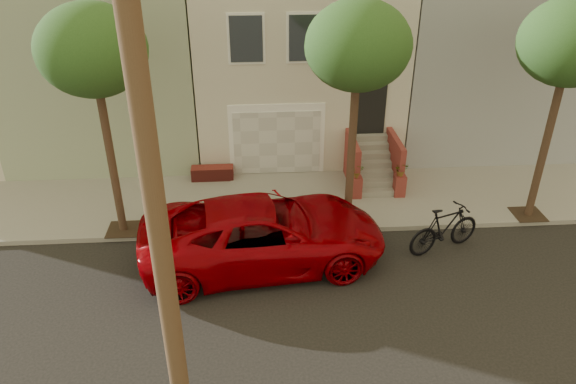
{
  "coord_description": "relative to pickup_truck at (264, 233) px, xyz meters",
  "views": [
    {
      "loc": [
        -1.67,
        -9.4,
        8.57
      ],
      "look_at": [
        -0.81,
        3.0,
        1.7
      ],
      "focal_mm": 33.52,
      "sensor_mm": 36.0,
      "label": 1
    }
  ],
  "objects": [
    {
      "name": "ground",
      "position": [
        1.5,
        -2.31,
        -0.88
      ],
      "size": [
        90.0,
        90.0,
        0.0
      ],
      "primitive_type": "plane",
      "color": "black",
      "rests_on": "ground"
    },
    {
      "name": "sidewalk",
      "position": [
        1.5,
        3.04,
        -0.81
      ],
      "size": [
        40.0,
        3.7,
        0.15
      ],
      "primitive_type": "cube",
      "color": "gray",
      "rests_on": "ground"
    },
    {
      "name": "house_row",
      "position": [
        1.5,
        8.88,
        2.76
      ],
      "size": [
        33.1,
        11.7,
        7.0
      ],
      "color": "#BCB3A0",
      "rests_on": "sidewalk"
    },
    {
      "name": "tree_left",
      "position": [
        -4.0,
        1.59,
        4.37
      ],
      "size": [
        2.7,
        2.57,
        6.3
      ],
      "color": "#2D2116",
      "rests_on": "sidewalk"
    },
    {
      "name": "tree_mid",
      "position": [
        2.5,
        1.59,
        4.37
      ],
      "size": [
        2.7,
        2.57,
        6.3
      ],
      "color": "#2D2116",
      "rests_on": "sidewalk"
    },
    {
      "name": "tree_right",
      "position": [
        8.0,
        1.59,
        4.37
      ],
      "size": [
        2.7,
        2.57,
        6.3
      ],
      "color": "#2D2116",
      "rests_on": "sidewalk"
    },
    {
      "name": "pickup_truck",
      "position": [
        0.0,
        0.0,
        0.0
      ],
      "size": [
        6.63,
        3.61,
        1.76
      ],
      "primitive_type": "imported",
      "rotation": [
        0.0,
        0.0,
        1.68
      ],
      "color": "#8F0006",
      "rests_on": "ground"
    },
    {
      "name": "motorcycle",
      "position": [
        4.9,
        0.19,
        -0.21
      ],
      "size": [
        2.33,
        1.39,
        1.35
      ],
      "primitive_type": "imported",
      "rotation": [
        0.0,
        0.0,
        1.93
      ],
      "color": "black",
      "rests_on": "ground"
    }
  ]
}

